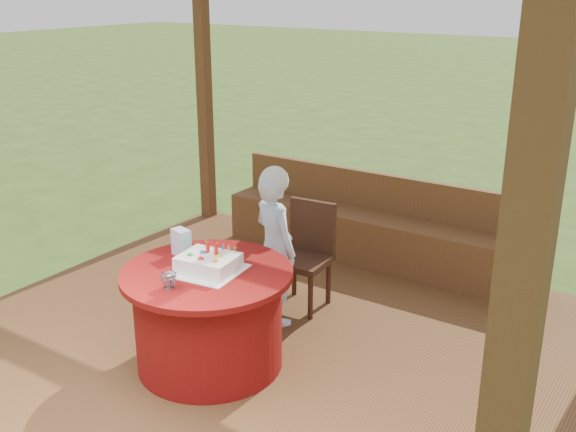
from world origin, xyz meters
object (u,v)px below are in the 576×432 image
(table, at_px, (209,317))
(bench, at_px, (377,235))
(drinking_glass, at_px, (169,281))
(elderly_woman, at_px, (275,244))
(gift_bag, at_px, (181,242))
(birthday_cake, at_px, (208,263))
(chair, at_px, (307,251))

(table, bearing_deg, bench, 86.10)
(table, bearing_deg, drinking_glass, -95.17)
(table, xyz_separation_m, elderly_woman, (0.01, 0.76, 0.27))
(bench, distance_m, table, 2.20)
(gift_bag, bearing_deg, birthday_cake, -3.46)
(elderly_woman, bearing_deg, drinking_glass, -91.99)
(bench, height_order, birthday_cake, birthday_cake)
(gift_bag, bearing_deg, chair, 84.85)
(table, xyz_separation_m, chair, (0.06, 1.13, 0.10))
(birthday_cake, height_order, gift_bag, gift_bag)
(elderly_woman, height_order, birthday_cake, elderly_woman)
(bench, relative_size, elderly_woman, 2.46)
(gift_bag, distance_m, drinking_glass, 0.52)
(bench, bearing_deg, table, -93.90)
(bench, xyz_separation_m, chair, (-0.09, -1.06, 0.19))
(chair, relative_size, elderly_woman, 0.69)
(table, height_order, birthday_cake, birthday_cake)
(bench, height_order, table, bench)
(bench, bearing_deg, birthday_cake, -93.58)
(bench, bearing_deg, drinking_glass, -94.06)
(table, relative_size, drinking_glass, 11.23)
(bench, relative_size, table, 2.67)
(chair, height_order, elderly_woman, elderly_woman)
(chair, height_order, gift_bag, gift_bag)
(chair, relative_size, gift_bag, 4.51)
(birthday_cake, bearing_deg, chair, 87.80)
(gift_bag, bearing_deg, bench, 92.21)
(drinking_glass, bearing_deg, birthday_cake, 82.69)
(gift_bag, bearing_deg, elderly_woman, 78.42)
(bench, xyz_separation_m, birthday_cake, (-0.14, -2.19, 0.48))
(table, height_order, elderly_woman, elderly_woman)
(birthday_cake, height_order, drinking_glass, birthday_cake)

